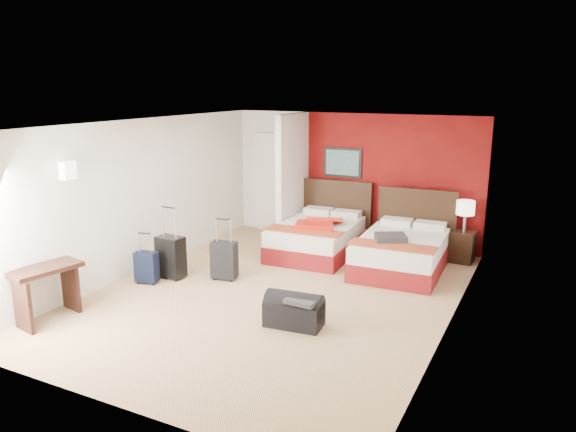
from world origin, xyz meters
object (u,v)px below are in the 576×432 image
Objects in this scene: table_lamp at (465,216)px; suitcase_black at (171,258)px; nightstand at (462,247)px; desk at (48,293)px; bed_right at (401,254)px; suitcase_charcoal at (224,262)px; suitcase_navy at (147,269)px; duffel_bag at (294,312)px; red_suitcase_open at (319,223)px; bed_left at (316,239)px.

suitcase_black is (-4.04, -2.93, -0.49)m from table_lamp.
desk reaches higher than nightstand.
nightstand is (0.84, 0.94, -0.01)m from bed_right.
suitcase_black is 0.74× the size of desk.
table_lamp reaches higher than suitcase_black.
table_lamp is at bearing 45.72° from bed_right.
suitcase_charcoal is at bearing -137.98° from nightstand.
duffel_bag is (2.73, -0.36, -0.05)m from suitcase_navy.
desk is at bearing -111.36° from suitcase_navy.
nightstand is at bearing 62.04° from duffel_bag.
red_suitcase_open is 1.52× the size of suitcase_charcoal.
duffel_bag is at bearing -20.75° from suitcase_navy.
red_suitcase_open is at bearing -157.11° from nightstand.
red_suitcase_open is 2.70m from suitcase_black.
bed_left is 4.00× the size of suitcase_navy.
desk is at bearing -132.07° from table_lamp.
table_lamp reaches higher than bed_left.
table_lamp is at bearing 39.55° from suitcase_black.
suitcase_black is at bearing -128.32° from bed_left.
suitcase_navy is at bearing 166.66° from duffel_bag.
duffel_bag is (0.97, -2.92, -0.10)m from bed_left.
table_lamp reaches higher than suitcase_charcoal.
desk is (-4.46, -4.94, -0.45)m from table_lamp.
table_lamp is 0.84× the size of suitcase_black.
desk is (-3.62, -4.00, 0.08)m from bed_right.
table_lamp is 0.95× the size of suitcase_charcoal.
nightstand is 6.66m from desk.
suitcase_black is at bearing -144.04° from table_lamp.
desk reaches higher than duffel_bag.
suitcase_black is at bearing 49.83° from suitcase_navy.
bed_right is 1.26m from nightstand.
duffel_bag is (0.87, -2.82, -0.44)m from red_suitcase_open.
bed_left is 4.65m from desk.
table_lamp is (0.84, 0.94, 0.53)m from bed_right.
table_lamp is at bearing 59.43° from desk.
nightstand is at bearing 1.99° from red_suitcase_open.
suitcase_charcoal is (-3.24, -2.61, -0.53)m from table_lamp.
bed_left reaches higher than nightstand.
desk is at bearing -117.96° from bed_left.
suitcase_charcoal reaches higher than suitcase_navy.
bed_left is at bearing -163.15° from table_lamp.
suitcase_black reaches higher than bed_right.
suitcase_charcoal is (-0.88, -1.76, -0.33)m from red_suitcase_open.
bed_right is at bearing -128.60° from nightstand.
table_lamp is at bearing 0.00° from nightstand.
nightstand is at bearing 26.91° from suitcase_charcoal.
bed_right reaches higher than duffel_bag.
suitcase_charcoal is (-0.78, -1.86, 0.01)m from bed_left.
suitcase_navy is at bearing 93.34° from desk.
table_lamp is at bearing 24.77° from suitcase_navy.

